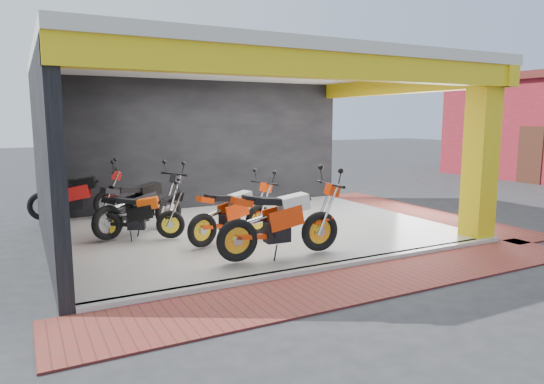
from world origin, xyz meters
The scene contains 16 objects.
ground centered at (0.00, 0.00, 0.00)m, with size 80.00×80.00×0.00m, color #2D2D30.
showroom_floor centered at (0.00, 2.00, 0.05)m, with size 8.00×6.00×0.10m, color silver.
showroom_ceiling centered at (0.00, 2.00, 3.60)m, with size 8.40×6.40×0.20m, color beige.
back_wall centered at (0.00, 5.10, 1.75)m, with size 8.20×0.20×3.50m, color black.
left_wall centered at (-4.10, 2.00, 1.75)m, with size 0.20×6.20×3.50m, color black.
corner_column centered at (3.75, -0.75, 1.75)m, with size 0.50×0.50×3.50m, color gold.
header_beam_front centered at (0.00, -1.00, 3.30)m, with size 8.40×0.30×0.40m, color gold.
header_beam_right centered at (4.00, 2.00, 3.30)m, with size 0.30×6.40×0.40m, color gold.
floor_kerb centered at (0.00, -1.02, 0.05)m, with size 8.00×0.20×0.10m, color silver.
paver_front centered at (0.00, -1.80, 0.01)m, with size 9.00×1.40×0.03m, color maroon.
paver_right centered at (4.80, 2.00, 0.01)m, with size 1.40×7.00×0.03m, color maroon.
moto_hero centered at (0.18, -0.34, 0.84)m, with size 2.43×0.90×1.48m, color red, non-canonical shape.
moto_row_a centered at (-0.26, 1.27, 0.75)m, with size 2.14×0.79×1.31m, color #F83C0A, non-canonical shape.
moto_row_b centered at (-1.68, 2.86, 0.81)m, with size 2.32×0.86×1.42m, color black, non-canonical shape.
moto_row_c centered at (-1.93, 1.83, 0.68)m, with size 1.90×0.70×1.16m, color black, non-canonical shape.
moto_row_d centered at (-2.70, 4.50, 0.79)m, with size 2.26×0.84×1.38m, color red, non-canonical shape.
Camera 1 is at (-4.50, -7.45, 2.49)m, focal length 32.00 mm.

